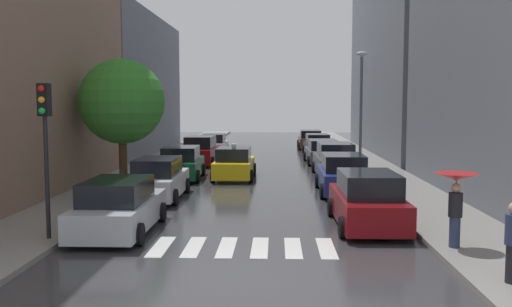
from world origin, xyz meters
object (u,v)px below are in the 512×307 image
(parked_car_left_fifth, at_px, (214,145))
(pedestrian_foreground, at_px, (456,191))
(parked_car_left_second, at_px, (158,180))
(parked_car_right_sixth, at_px, (310,140))
(parked_car_left_third, at_px, (181,164))
(street_tree_left, at_px, (122,102))
(parked_car_right_nearest, at_px, (367,201))
(lamp_post_right, at_px, (361,102))
(parked_car_left_nearest, at_px, (119,208))
(parked_car_right_fourth, at_px, (322,152))
(traffic_light_left_corner, at_px, (45,126))
(taxi_midroad, at_px, (234,164))
(parked_car_left_fourth, at_px, (201,151))
(parked_car_right_fifth, at_px, (317,145))
(parked_car_right_second, at_px, (343,175))

(parked_car_left_fifth, distance_m, pedestrian_foreground, 28.26)
(parked_car_left_second, distance_m, parked_car_right_sixth, 25.83)
(parked_car_left_third, relative_size, street_tree_left, 0.77)
(parked_car_right_nearest, distance_m, pedestrian_foreground, 3.58)
(lamp_post_right, bearing_deg, parked_car_right_sixth, 96.54)
(street_tree_left, bearing_deg, parked_car_left_nearest, -75.59)
(parked_car_right_fourth, bearing_deg, parked_car_left_nearest, 156.58)
(parked_car_right_nearest, distance_m, traffic_light_left_corner, 9.85)
(street_tree_left, bearing_deg, parked_car_left_second, -47.88)
(taxi_midroad, bearing_deg, parked_car_right_sixth, -14.21)
(parked_car_right_fourth, bearing_deg, pedestrian_foreground, -177.12)
(parked_car_left_third, distance_m, parked_car_right_fourth, 10.85)
(pedestrian_foreground, bearing_deg, street_tree_left, -36.71)
(parked_car_left_fourth, relative_size, traffic_light_left_corner, 1.06)
(parked_car_left_nearest, xyz_separation_m, parked_car_right_fourth, (7.68, 19.33, -0.05))
(parked_car_left_third, height_order, lamp_post_right, lamp_post_right)
(parked_car_left_nearest, relative_size, parked_car_right_fifth, 1.10)
(parked_car_right_fourth, distance_m, lamp_post_right, 5.85)
(parked_car_left_nearest, bearing_deg, street_tree_left, 14.19)
(parked_car_left_nearest, distance_m, parked_car_right_fourth, 20.80)
(taxi_midroad, height_order, street_tree_left, street_tree_left)
(parked_car_left_fourth, distance_m, pedestrian_foreground, 22.35)
(parked_car_right_fifth, xyz_separation_m, pedestrian_foreground, (1.63, -26.96, 0.89))
(parked_car_left_third, height_order, taxi_midroad, taxi_midroad)
(street_tree_left, bearing_deg, taxi_midroad, 39.21)
(parked_car_left_fourth, xyz_separation_m, parked_car_right_second, (7.59, -10.78, -0.04))
(parked_car_right_sixth, distance_m, lamp_post_right, 16.30)
(parked_car_right_fourth, distance_m, parked_car_right_sixth, 11.29)
(parked_car_right_nearest, xyz_separation_m, taxi_midroad, (-5.03, 10.92, -0.06))
(parked_car_left_second, xyz_separation_m, parked_car_right_sixth, (7.62, 24.68, -0.05))
(parked_car_left_fifth, relative_size, street_tree_left, 0.71)
(parked_car_left_fifth, bearing_deg, parked_car_right_second, -156.16)
(pedestrian_foreground, relative_size, traffic_light_left_corner, 0.46)
(parked_car_left_nearest, relative_size, parked_car_right_nearest, 1.00)
(taxi_midroad, distance_m, lamp_post_right, 7.99)
(parked_car_right_sixth, bearing_deg, parked_car_left_nearest, 166.38)
(parked_car_right_sixth, relative_size, traffic_light_left_corner, 1.07)
(parked_car_left_nearest, distance_m, parked_car_left_fourth, 18.38)
(street_tree_left, bearing_deg, parked_car_right_fourth, 48.62)
(pedestrian_foreground, distance_m, street_tree_left, 15.48)
(parked_car_left_third, height_order, parked_car_left_fifth, parked_car_left_third)
(parked_car_left_fifth, relative_size, taxi_midroad, 0.93)
(pedestrian_foreground, bearing_deg, traffic_light_left_corner, 1.73)
(parked_car_left_second, height_order, lamp_post_right, lamp_post_right)
(parked_car_left_third, xyz_separation_m, parked_car_right_second, (7.70, -4.18, 0.01))
(parked_car_right_fourth, relative_size, pedestrian_foreground, 2.39)
(parked_car_right_sixth, bearing_deg, parked_car_right_fifth, -177.74)
(parked_car_left_fifth, height_order, parked_car_right_fourth, parked_car_left_fifth)
(parked_car_right_nearest, relative_size, pedestrian_foreground, 2.43)
(parked_car_left_fourth, distance_m, street_tree_left, 10.84)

